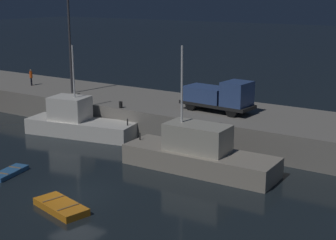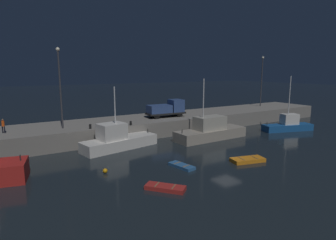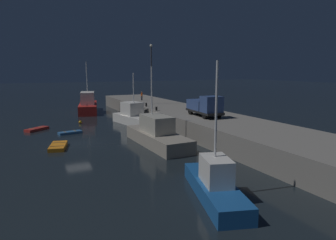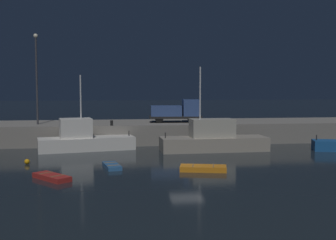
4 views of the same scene
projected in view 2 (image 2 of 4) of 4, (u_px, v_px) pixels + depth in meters
ground_plane at (227, 158)px, 29.32m from camera, size 320.00×320.00×0.00m
pier_quay at (156, 124)px, 41.87m from camera, size 64.15×8.29×2.13m
fishing_trawler_red at (210, 131)px, 37.23m from camera, size 10.14×3.26×7.90m
fishing_boat_blue at (288, 125)px, 42.38m from camera, size 7.89×4.13×8.10m
fishing_boat_orange at (118, 140)px, 32.56m from camera, size 9.32×4.35×7.15m
dinghy_orange_near at (165, 188)px, 21.47m from camera, size 2.79×3.02×0.37m
rowboat_white_mid at (182, 166)px, 26.41m from camera, size 1.50×2.82×0.32m
dinghy_red_small at (248, 160)px, 28.07m from camera, size 3.55×2.16×0.41m
mooring_buoy_near at (105, 171)px, 24.95m from camera, size 0.42×0.42×0.42m
lamp_post_west at (60, 83)px, 32.76m from camera, size 0.44×0.44×9.35m
lamp_post_east at (262, 78)px, 53.59m from camera, size 0.44×0.44×9.32m
utility_truck at (167, 109)px, 41.65m from camera, size 5.88×2.55×2.51m
dockworker at (3, 125)px, 30.92m from camera, size 0.41×0.41×1.59m
bollard_west at (131, 123)px, 35.50m from camera, size 0.28×0.28×0.52m
bollard_central at (90, 127)px, 33.35m from camera, size 0.28×0.28×0.54m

